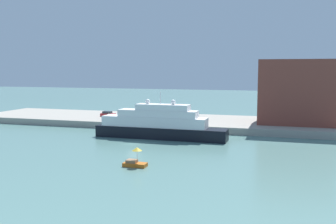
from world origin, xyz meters
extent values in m
plane|color=slate|center=(0.00, 0.00, 0.00)|extent=(400.00, 400.00, 0.00)
cube|color=gray|center=(0.00, 27.88, 0.82)|extent=(110.00, 23.76, 1.63)
cube|color=black|center=(3.23, 7.19, 1.23)|extent=(28.41, 4.34, 2.45)
cube|color=white|center=(1.81, 7.19, 3.52)|extent=(22.73, 3.99, 2.14)
cube|color=white|center=(2.66, 7.19, 5.33)|extent=(17.04, 3.64, 1.47)
cube|color=white|center=(3.80, 7.19, 6.69)|extent=(11.36, 3.30, 1.26)
cylinder|color=silver|center=(3.23, 7.19, 8.64)|extent=(0.16, 0.16, 2.65)
sphere|color=white|center=(6.07, 7.19, 7.83)|extent=(1.02, 1.02, 1.02)
sphere|color=white|center=(0.39, 7.19, 7.83)|extent=(1.02, 1.02, 1.02)
cube|color=#C66019|center=(7.14, -16.69, 0.29)|extent=(3.54, 1.70, 0.58)
cube|color=#8C6647|center=(6.61, -16.69, 0.80)|extent=(1.56, 1.36, 0.45)
cylinder|color=#B2B2B2|center=(7.49, -16.69, 1.52)|extent=(0.06, 0.06, 1.89)
cone|color=gold|center=(7.49, -16.69, 2.73)|extent=(1.49, 1.49, 0.52)
cube|color=brown|center=(31.03, 28.42, 9.28)|extent=(17.89, 13.38, 15.29)
cube|color=#B21E1E|center=(-18.56, 26.71, 2.06)|extent=(3.99, 1.70, 0.86)
cube|color=#262D33|center=(-18.76, 26.71, 2.79)|extent=(2.39, 1.53, 0.60)
cylinder|color=maroon|center=(-15.20, 20.11, 2.43)|extent=(0.36, 0.36, 1.59)
sphere|color=tan|center=(-15.20, 20.11, 3.34)|extent=(0.24, 0.24, 0.24)
cylinder|color=black|center=(6.08, 17.24, 2.02)|extent=(0.56, 0.56, 0.78)
camera|label=1|loc=(29.08, -70.29, 14.72)|focal=41.66mm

